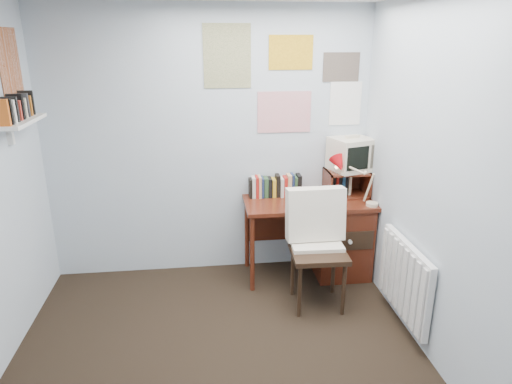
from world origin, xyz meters
TOP-DOWN VIEW (x-y plane):
  - back_wall at (0.00, 1.75)m, footprint 3.00×0.02m
  - right_wall at (1.50, 0.00)m, footprint 0.02×3.50m
  - desk at (1.17, 1.48)m, footprint 1.20×0.55m
  - desk_chair at (0.87, 0.94)m, footprint 0.52×0.50m
  - desk_lamp at (1.44, 1.29)m, footprint 0.33×0.30m
  - tv_riser at (1.29, 1.59)m, footprint 0.40×0.30m
  - crt_tv at (1.32, 1.61)m, footprint 0.44×0.42m
  - book_row at (0.66, 1.66)m, footprint 0.60×0.14m
  - radiator at (1.46, 0.55)m, footprint 0.09×0.80m
  - wall_shelf at (-1.40, 1.10)m, footprint 0.20×0.62m
  - posters_back at (0.70, 1.74)m, footprint 1.20×0.01m

SIDE VIEW (x-z plane):
  - desk at x=1.17m, z-range 0.03..0.79m
  - radiator at x=1.46m, z-range 0.12..0.72m
  - desk_chair at x=0.87m, z-range 0.00..0.98m
  - book_row at x=0.66m, z-range 0.76..0.98m
  - tv_riser at x=1.29m, z-range 0.76..1.01m
  - desk_lamp at x=1.44m, z-range 0.76..1.16m
  - crt_tv at x=1.32m, z-range 1.01..1.35m
  - back_wall at x=0.00m, z-range 0.00..2.50m
  - right_wall at x=1.50m, z-range 0.00..2.50m
  - wall_shelf at x=-1.40m, z-range 1.50..1.74m
  - posters_back at x=0.70m, z-range 1.40..2.30m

